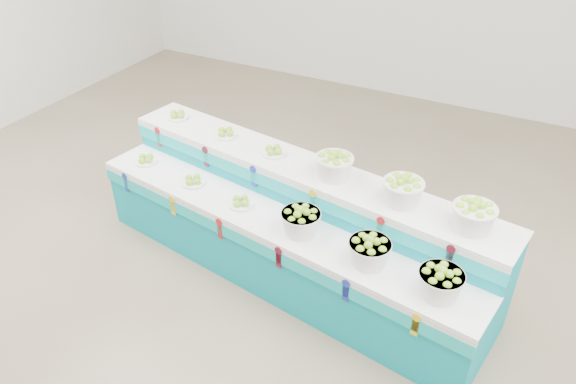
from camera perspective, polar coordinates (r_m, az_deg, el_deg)
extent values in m
plane|color=#72614B|center=(4.92, -1.96, -12.24)|extent=(10.00, 10.00, 0.00)
cylinder|color=white|center=(5.68, -14.42, 3.33)|extent=(0.26, 0.26, 0.09)
cylinder|color=white|center=(5.24, -9.72, 1.23)|extent=(0.26, 0.26, 0.09)
cylinder|color=white|center=(4.89, -4.86, -0.95)|extent=(0.26, 0.26, 0.09)
cylinder|color=white|center=(5.81, -11.31, 7.83)|extent=(0.26, 0.26, 0.09)
cylinder|color=white|center=(5.38, -6.45, 6.12)|extent=(0.26, 0.26, 0.09)
cylinder|color=white|center=(5.04, -1.48, 4.32)|extent=(0.26, 0.26, 0.09)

